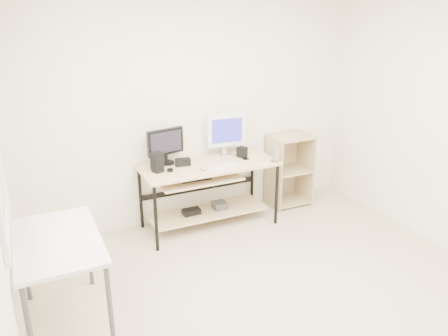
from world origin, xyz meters
TOP-DOWN VIEW (x-y plane):
  - room at (-0.14, 0.04)m, footprint 4.01×4.01m
  - desk at (-0.03, 1.66)m, footprint 1.50×0.65m
  - side_table at (-1.68, 0.60)m, footprint 0.60×1.00m
  - shelf_unit at (1.15, 1.82)m, footprint 0.50×0.40m
  - black_monitor at (-0.42, 1.86)m, footprint 0.42×0.18m
  - white_imac at (0.31, 1.86)m, footprint 0.45×0.14m
  - keyboard at (0.10, 1.47)m, footprint 0.39×0.24m
  - mouse at (-0.13, 1.50)m, footprint 0.09×0.11m
  - center_speaker at (-0.28, 1.71)m, footprint 0.17×0.10m
  - speaker_left at (-0.58, 1.64)m, footprint 0.14×0.14m
  - speaker_right at (0.44, 1.71)m, footprint 0.13×0.13m
  - audio_controller at (-0.58, 1.74)m, footprint 0.09×0.07m
  - volume_puck at (-0.46, 1.60)m, footprint 0.07×0.07m
  - smartphone at (0.44, 1.64)m, footprint 0.06×0.12m
  - coaster at (0.69, 1.40)m, footprint 0.12×0.12m
  - drinking_glass at (0.69, 1.40)m, footprint 0.09×0.09m

SIDE VIEW (x-z plane):
  - shelf_unit at x=1.15m, z-range 0.00..0.90m
  - desk at x=-0.03m, z-range 0.16..0.91m
  - side_table at x=-1.68m, z-range 0.30..1.05m
  - coaster at x=0.69m, z-range 0.75..0.76m
  - smartphone at x=0.44m, z-range 0.75..0.76m
  - keyboard at x=0.10m, z-range 0.75..0.76m
  - volume_puck at x=-0.46m, z-range 0.75..0.78m
  - mouse at x=-0.13m, z-range 0.75..0.78m
  - center_speaker at x=-0.28m, z-range 0.75..0.83m
  - speaker_right at x=0.44m, z-range 0.75..0.86m
  - audio_controller at x=-0.58m, z-range 0.75..0.91m
  - drinking_glass at x=0.69m, z-range 0.76..0.91m
  - speaker_left at x=-0.58m, z-range 0.76..0.97m
  - black_monitor at x=-0.42m, z-range 0.78..1.17m
  - white_imac at x=0.31m, z-range 0.79..1.27m
  - room at x=-0.14m, z-range 0.01..2.63m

